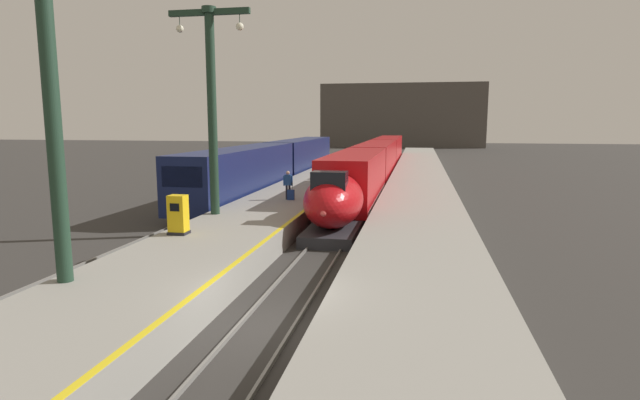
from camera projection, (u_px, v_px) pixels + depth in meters
ground_plane at (267, 327)px, 13.98m from camera, size 260.00×260.00×0.00m
platform_left at (310, 189)px, 38.68m from camera, size 4.80×110.00×1.05m
platform_right at (419, 192)px, 37.16m from camera, size 4.80×110.00×1.05m
platform_left_safety_stripe at (340, 183)px, 38.17m from camera, size 0.20×107.80×0.01m
rail_main_left at (358, 192)px, 40.80m from camera, size 0.08×110.00×0.12m
rail_main_right at (377, 192)px, 40.52m from camera, size 0.08×110.00×0.12m
rail_secondary_left at (261, 189)px, 42.32m from camera, size 0.08×110.00×0.12m
rail_secondary_right at (278, 189)px, 42.04m from camera, size 0.08×110.00×0.12m
highspeed_train_main at (376, 160)px, 48.25m from camera, size 2.92×55.82×3.60m
regional_train_adjacent at (277, 162)px, 44.16m from camera, size 2.85×36.60×3.80m
station_column_near at (50, 77)px, 13.75m from camera, size 4.00×0.68×9.56m
station_column_mid at (212, 93)px, 24.45m from camera, size 4.00×0.68×9.86m
passenger_near_edge at (288, 183)px, 29.86m from camera, size 0.57×0.23×1.69m
rolling_suitcase at (291, 195)px, 29.85m from camera, size 0.40×0.22×0.98m
ticket_machine_yellow at (178, 216)px, 20.64m from camera, size 0.76×0.62×1.60m
terminus_back_wall at (401, 115)px, 111.91m from camera, size 36.00×2.00×14.00m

